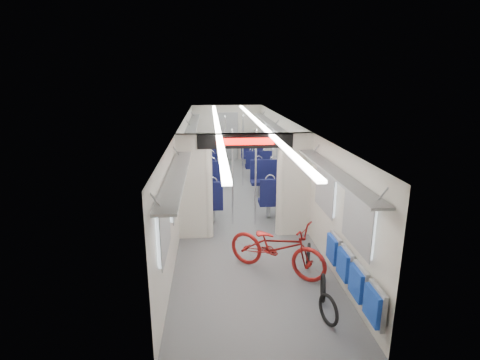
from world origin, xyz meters
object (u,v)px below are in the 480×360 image
Objects in this scene: bike_hoop_c at (308,257)px; seat_bay_near_left at (203,188)px; stanchion_near_left at (233,178)px; flip_bench at (351,273)px; seat_bay_near_right at (272,185)px; bike_hoop_b at (323,289)px; stanchion_far_left at (226,153)px; stanchion_near_right at (256,179)px; seat_bay_far_right at (255,158)px; stanchion_far_right at (243,151)px; seat_bay_far_left at (205,160)px; bicycle at (277,247)px; bike_hoop_a at (328,311)px.

seat_bay_near_left is at bearing 119.95° from bike_hoop_c.
bike_hoop_c is 0.21× the size of stanchion_near_left.
flip_bench is 4.84m from seat_bay_near_right.
bike_hoop_b is 6.49m from stanchion_far_left.
flip_bench is at bearing -73.11° from stanchion_near_right.
stanchion_far_right is at bearing -109.49° from seat_bay_far_right.
stanchion_near_left reaches higher than seat_bay_near_left.
seat_bay_far_left is 2.14m from stanchion_far_right.
seat_bay_near_left is 1.14× the size of seat_bay_far_right.
seat_bay_far_left is (0.00, 3.75, -0.05)m from seat_bay_near_left.
bicycle is 0.82× the size of stanchion_far_left.
bike_hoop_c is at bearing 104.00° from flip_bench.
bicycle is 0.82× the size of seat_bay_near_right.
bike_hoop_c reaches higher than bike_hoop_b.
bike_hoop_c is 3.58m from seat_bay_near_right.
stanchion_far_left reaches higher than seat_bay_near_left.
seat_bay_far_left is 0.93× the size of seat_bay_far_right.
bike_hoop_c is 0.25× the size of seat_bay_far_left.
stanchion_near_right is 1.00× the size of stanchion_far_right.
bike_hoop_b is 0.20× the size of stanchion_far_left.
seat_bay_near_left is at bearing -115.66° from seat_bay_far_right.
seat_bay_far_right reaches higher than bike_hoop_a.
seat_bay_near_right is 1.12× the size of seat_bay_far_right.
bicycle is 0.81× the size of seat_bay_near_left.
seat_bay_far_left is (-1.97, 7.18, 0.30)m from bike_hoop_c.
bike_hoop_a reaches higher than bike_hoop_b.
bike_hoop_b is 1.07m from bike_hoop_c.
stanchion_near_left and stanchion_far_right have the same top height.
stanchion_near_left is (0.71, -1.15, 0.57)m from seat_bay_near_left.
seat_bay_near_left is 1.01× the size of stanchion_far_right.
stanchion_far_left is at bearing -119.61° from seat_bay_far_right.
bike_hoop_a is at bearing -81.21° from stanchion_near_right.
seat_bay_near_left reaches higher than seat_bay_near_right.
bike_hoop_b is at bearing -92.32° from bike_hoop_c.
seat_bay_near_left reaches higher than bike_hoop_b.
bike_hoop_b is at bearing -66.75° from seat_bay_near_left.
bicycle reaches higher than bike_hoop_a.
stanchion_far_left is at bearing 101.25° from bike_hoop_b.
seat_bay_far_right is (1.87, 3.89, -0.04)m from seat_bay_near_left.
bike_hoop_c is (-0.31, 1.26, -0.36)m from flip_bench.
bicycle is at bearing -88.86° from stanchion_far_right.
stanchion_far_right is at bearing 80.78° from stanchion_near_left.
seat_bay_far_left is at bearing 103.18° from bike_hoop_b.
seat_bay_far_right is at bearing 90.00° from seat_bay_near_right.
bike_hoop_a is at bearing -139.68° from flip_bench.
seat_bay_near_left is (-1.93, 4.49, 0.37)m from bike_hoop_b.
seat_bay_near_left is 4.32m from seat_bay_far_right.
bike_hoop_a is 7.03m from stanchion_far_left.
seat_bay_near_right is at bearing 65.63° from stanchion_near_right.
stanchion_near_left reaches higher than bike_hoop_c.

